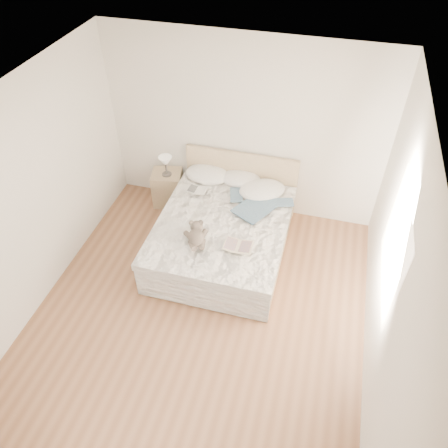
# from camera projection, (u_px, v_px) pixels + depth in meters

# --- Properties ---
(floor) EXTENTS (4.00, 4.50, 0.00)m
(floor) POSITION_uv_depth(u_px,v_px,m) (199.00, 315.00, 5.44)
(floor) COLOR brown
(floor) RESTS_ON ground
(ceiling) EXTENTS (4.00, 4.50, 0.00)m
(ceiling) POSITION_uv_depth(u_px,v_px,m) (186.00, 121.00, 3.62)
(ceiling) COLOR white
(ceiling) RESTS_ON ground
(wall_back) EXTENTS (4.00, 0.02, 2.70)m
(wall_back) POSITION_uv_depth(u_px,v_px,m) (244.00, 130.00, 6.13)
(wall_back) COLOR silver
(wall_back) RESTS_ON ground
(wall_left) EXTENTS (0.02, 4.50, 2.70)m
(wall_left) POSITION_uv_depth(u_px,v_px,m) (25.00, 205.00, 4.91)
(wall_left) COLOR silver
(wall_left) RESTS_ON ground
(wall_right) EXTENTS (0.02, 4.50, 2.70)m
(wall_right) POSITION_uv_depth(u_px,v_px,m) (394.00, 276.00, 4.14)
(wall_right) COLOR silver
(wall_right) RESTS_ON ground
(window) EXTENTS (0.02, 1.30, 1.10)m
(window) POSITION_uv_depth(u_px,v_px,m) (395.00, 246.00, 4.29)
(window) COLOR white
(window) RESTS_ON wall_right
(bed) EXTENTS (1.72, 2.14, 1.00)m
(bed) POSITION_uv_depth(u_px,v_px,m) (224.00, 233.00, 6.08)
(bed) COLOR tan
(bed) RESTS_ON floor
(nightstand) EXTENTS (0.53, 0.49, 0.56)m
(nightstand) POSITION_uv_depth(u_px,v_px,m) (168.00, 188.00, 6.89)
(nightstand) COLOR tan
(nightstand) RESTS_ON floor
(table_lamp) EXTENTS (0.20, 0.20, 0.32)m
(table_lamp) POSITION_uv_depth(u_px,v_px,m) (166.00, 162.00, 6.52)
(table_lamp) COLOR #47413D
(table_lamp) RESTS_ON nightstand
(pillow_left) EXTENTS (0.70, 0.51, 0.20)m
(pillow_left) POSITION_uv_depth(u_px,v_px,m) (207.00, 174.00, 6.55)
(pillow_left) COLOR white
(pillow_left) RESTS_ON bed
(pillow_middle) EXTENTS (0.63, 0.47, 0.18)m
(pillow_middle) POSITION_uv_depth(u_px,v_px,m) (241.00, 179.00, 6.47)
(pillow_middle) COLOR white
(pillow_middle) RESTS_ON bed
(pillow_right) EXTENTS (0.82, 0.73, 0.20)m
(pillow_right) POSITION_uv_depth(u_px,v_px,m) (262.00, 190.00, 6.27)
(pillow_right) COLOR white
(pillow_right) RESTS_ON bed
(blouse) EXTENTS (0.90, 0.92, 0.03)m
(blouse) POSITION_uv_depth(u_px,v_px,m) (256.00, 207.00, 6.00)
(blouse) COLOR #3A556C
(blouse) RESTS_ON bed
(photo_book) EXTENTS (0.30, 0.22, 0.02)m
(photo_book) POSITION_uv_depth(u_px,v_px,m) (197.00, 190.00, 6.28)
(photo_book) COLOR white
(photo_book) RESTS_ON bed
(childrens_book) EXTENTS (0.38, 0.26, 0.02)m
(childrens_book) POSITION_uv_depth(u_px,v_px,m) (238.00, 246.00, 5.44)
(childrens_book) COLOR beige
(childrens_book) RESTS_ON bed
(teddy_bear) EXTENTS (0.39, 0.45, 0.20)m
(teddy_bear) POSITION_uv_depth(u_px,v_px,m) (196.00, 242.00, 5.47)
(teddy_bear) COLOR brown
(teddy_bear) RESTS_ON bed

